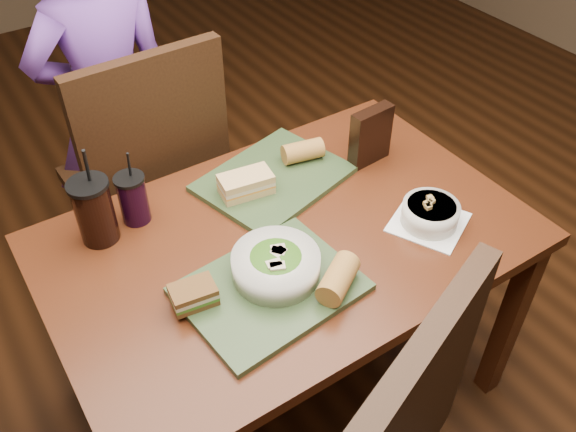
% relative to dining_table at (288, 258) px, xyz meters
% --- Properties ---
extents(ground, '(6.00, 6.00, 0.00)m').
position_rel_dining_table_xyz_m(ground, '(0.00, 0.00, -0.66)').
color(ground, '#381C0B').
rests_on(ground, ground).
extents(dining_table, '(1.30, 0.85, 0.75)m').
position_rel_dining_table_xyz_m(dining_table, '(0.00, 0.00, 0.00)').
color(dining_table, '#49200E').
rests_on(dining_table, ground).
extents(chair_far, '(0.49, 0.49, 1.11)m').
position_rel_dining_table_xyz_m(chair_far, '(-0.15, 0.62, -0.04)').
color(chair_far, black).
rests_on(chair_far, ground).
extents(diner, '(0.54, 0.37, 1.45)m').
position_rel_dining_table_xyz_m(diner, '(-0.15, 0.94, 0.07)').
color(diner, '#6B389B').
rests_on(diner, ground).
extents(tray_near, '(0.45, 0.36, 0.02)m').
position_rel_dining_table_xyz_m(tray_near, '(-0.15, -0.15, 0.10)').
color(tray_near, '#2D4122').
rests_on(tray_near, dining_table).
extents(tray_far, '(0.49, 0.42, 0.02)m').
position_rel_dining_table_xyz_m(tray_far, '(0.09, 0.22, 0.10)').
color(tray_far, '#2D4122').
rests_on(tray_far, dining_table).
extents(salad_bowl, '(0.22, 0.22, 0.07)m').
position_rel_dining_table_xyz_m(salad_bowl, '(-0.11, -0.12, 0.15)').
color(salad_bowl, silver).
rests_on(salad_bowl, tray_near).
extents(soup_bowl, '(0.26, 0.26, 0.08)m').
position_rel_dining_table_xyz_m(soup_bowl, '(0.36, -0.17, 0.13)').
color(soup_bowl, white).
rests_on(soup_bowl, dining_table).
extents(sandwich_near, '(0.12, 0.09, 0.05)m').
position_rel_dining_table_xyz_m(sandwich_near, '(-0.33, -0.09, 0.13)').
color(sandwich_near, '#593819').
rests_on(sandwich_near, tray_near).
extents(sandwich_far, '(0.16, 0.10, 0.06)m').
position_rel_dining_table_xyz_m(sandwich_far, '(-0.01, 0.20, 0.14)').
color(sandwich_far, tan).
rests_on(sandwich_far, tray_far).
extents(baguette_near, '(0.15, 0.13, 0.07)m').
position_rel_dining_table_xyz_m(baguette_near, '(-0.01, -0.24, 0.14)').
color(baguette_near, '#AD7533').
rests_on(baguette_near, tray_near).
extents(baguette_far, '(0.14, 0.09, 0.06)m').
position_rel_dining_table_xyz_m(baguette_far, '(0.22, 0.25, 0.14)').
color(baguette_far, '#AD7533').
rests_on(baguette_far, tray_far).
extents(cup_cola, '(0.11, 0.11, 0.29)m').
position_rel_dining_table_xyz_m(cup_cola, '(-0.43, 0.27, 0.19)').
color(cup_cola, black).
rests_on(cup_cola, dining_table).
extents(cup_berry, '(0.08, 0.08, 0.23)m').
position_rel_dining_table_xyz_m(cup_berry, '(-0.32, 0.29, 0.17)').
color(cup_berry, black).
rests_on(cup_berry, dining_table).
extents(chip_bag, '(0.14, 0.06, 0.18)m').
position_rel_dining_table_xyz_m(chip_bag, '(0.40, 0.15, 0.18)').
color(chip_bag, black).
rests_on(chip_bag, dining_table).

